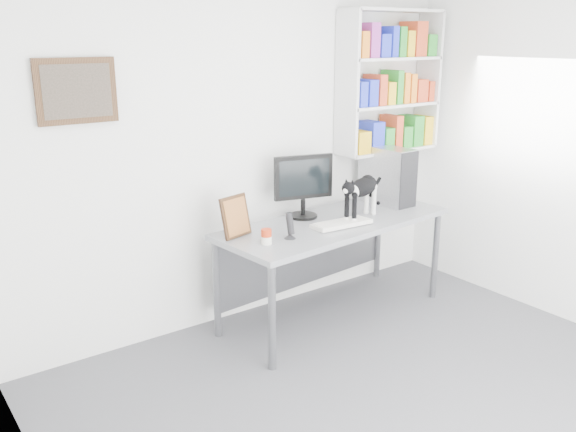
{
  "coord_description": "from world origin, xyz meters",
  "views": [
    {
      "loc": [
        -2.54,
        -2.04,
        2.24
      ],
      "look_at": [
        0.06,
        1.53,
        0.93
      ],
      "focal_mm": 38.0,
      "sensor_mm": 36.0,
      "label": 1
    }
  ],
  "objects": [
    {
      "name": "cat",
      "position": [
        0.71,
        1.42,
        1.0
      ],
      "size": [
        0.58,
        0.34,
        0.35
      ],
      "primitive_type": null,
      "rotation": [
        0.0,
        0.0,
        0.36
      ],
      "color": "black",
      "rests_on": "desk"
    },
    {
      "name": "monitor",
      "position": [
        0.35,
        1.73,
        1.08
      ],
      "size": [
        0.53,
        0.35,
        0.52
      ],
      "primitive_type": "cube",
      "rotation": [
        0.0,
        0.0,
        -0.26
      ],
      "color": "black",
      "rests_on": "desk"
    },
    {
      "name": "speaker",
      "position": [
        -0.05,
        1.35,
        0.92
      ],
      "size": [
        0.12,
        0.12,
        0.2
      ],
      "primitive_type": "cylinder",
      "rotation": [
        0.0,
        0.0,
        0.5
      ],
      "color": "black",
      "rests_on": "desk"
    },
    {
      "name": "room",
      "position": [
        0.0,
        0.0,
        1.35
      ],
      "size": [
        4.01,
        4.01,
        2.7
      ],
      "color": "#4E4E53",
      "rests_on": "ground"
    },
    {
      "name": "leaning_print",
      "position": [
        -0.34,
        1.63,
        0.98
      ],
      "size": [
        0.27,
        0.16,
        0.32
      ],
      "primitive_type": "cube",
      "rotation": [
        0.0,
        0.0,
        0.25
      ],
      "color": "#4C3118",
      "rests_on": "desk"
    },
    {
      "name": "pc_tower",
      "position": [
        1.22,
        1.65,
        1.07
      ],
      "size": [
        0.23,
        0.5,
        0.5
      ],
      "primitive_type": "cube",
      "rotation": [
        0.0,
        0.0,
        0.03
      ],
      "color": "silver",
      "rests_on": "desk"
    },
    {
      "name": "desk",
      "position": [
        0.5,
        1.5,
        0.41
      ],
      "size": [
        2.04,
        0.94,
        0.82
      ],
      "primitive_type": "cube",
      "rotation": [
        0.0,
        0.0,
        0.09
      ],
      "color": "gray",
      "rests_on": "room"
    },
    {
      "name": "soup_can",
      "position": [
        -0.26,
        1.35,
        0.88
      ],
      "size": [
        0.08,
        0.08,
        0.11
      ],
      "primitive_type": "cylinder",
      "rotation": [
        0.0,
        0.0,
        -0.11
      ],
      "color": "red",
      "rests_on": "desk"
    },
    {
      "name": "bookshelf",
      "position": [
        1.4,
        1.85,
        1.85
      ],
      "size": [
        1.03,
        0.28,
        1.24
      ],
      "primitive_type": "cube",
      "color": "silver",
      "rests_on": "room"
    },
    {
      "name": "wall_art",
      "position": [
        -1.3,
        1.97,
        1.9
      ],
      "size": [
        0.52,
        0.04,
        0.42
      ],
      "primitive_type": "cube",
      "color": "#4C3118",
      "rests_on": "room"
    },
    {
      "name": "keyboard",
      "position": [
        0.45,
        1.36,
        0.84
      ],
      "size": [
        0.49,
        0.22,
        0.04
      ],
      "primitive_type": "cube",
      "rotation": [
        0.0,
        0.0,
        -0.08
      ],
      "color": "silver",
      "rests_on": "desk"
    }
  ]
}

